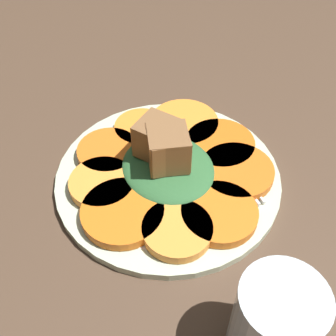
{
  "coord_description": "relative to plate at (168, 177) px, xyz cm",
  "views": [
    {
      "loc": [
        -27.23,
        18.46,
        39.57
      ],
      "look_at": [
        0.0,
        0.0,
        4.1
      ],
      "focal_mm": 45.0,
      "sensor_mm": 36.0,
      "label": 1
    }
  ],
  "objects": [
    {
      "name": "fork",
      "position": [
        -1.2,
        -6.44,
        0.78
      ],
      "size": [
        17.69,
        4.21,
        0.4
      ],
      "rotation": [
        0.0,
        0.0,
        -0.14
      ],
      "color": "silver",
      "rests_on": "plate"
    },
    {
      "name": "water_glass",
      "position": [
        -20.7,
        3.86,
        4.17
      ],
      "size": [
        6.87,
        6.87,
        9.38
      ],
      "color": "silver",
      "rests_on": "table_slab"
    },
    {
      "name": "center_pile",
      "position": [
        0.26,
        -0.02,
        3.14
      ],
      "size": [
        11.53,
        10.38,
        6.35
      ],
      "color": "#2D6033",
      "rests_on": "plate"
    },
    {
      "name": "carrot_slice_1",
      "position": [
        -8.13,
        -1.06,
        1.15
      ],
      "size": [
        8.21,
        8.21,
        1.15
      ],
      "primitive_type": "cylinder",
      "color": "orange",
      "rests_on": "plate"
    },
    {
      "name": "plate",
      "position": [
        0.0,
        0.0,
        0.0
      ],
      "size": [
        26.22,
        26.22,
        1.05
      ],
      "color": "beige",
      "rests_on": "table_slab"
    },
    {
      "name": "carrot_slice_3",
      "position": [
        0.02,
        -7.69,
        1.15
      ],
      "size": [
        8.51,
        8.51,
        1.15
      ],
      "primitive_type": "cylinder",
      "color": "orange",
      "rests_on": "plate"
    },
    {
      "name": "carrot_slice_0",
      "position": [
        -7.36,
        3.84,
        1.15
      ],
      "size": [
        7.34,
        7.34,
        1.15
      ],
      "primitive_type": "cylinder",
      "color": "orange",
      "rests_on": "plate"
    },
    {
      "name": "carrot_slice_4",
      "position": [
        5.63,
        -6.32,
        1.15
      ],
      "size": [
        8.78,
        8.78,
        1.15
      ],
      "primitive_type": "cylinder",
      "color": "orange",
      "rests_on": "plate"
    },
    {
      "name": "carrot_slice_8",
      "position": [
        -2.27,
        7.36,
        1.15
      ],
      "size": [
        8.9,
        8.9,
        1.15
      ],
      "primitive_type": "cylinder",
      "color": "orange",
      "rests_on": "plate"
    },
    {
      "name": "table_slab",
      "position": [
        0.0,
        0.0,
        -1.52
      ],
      "size": [
        120.0,
        120.0,
        2.0
      ],
      "primitive_type": "cube",
      "color": "#4C3828",
      "rests_on": "ground"
    },
    {
      "name": "carrot_slice_2",
      "position": [
        -4.58,
        -6.48,
        1.15
      ],
      "size": [
        8.59,
        8.59,
        1.15
      ],
      "primitive_type": "cylinder",
      "color": "orange",
      "rests_on": "plate"
    },
    {
      "name": "carrot_slice_5",
      "position": [
        7.92,
        -1.25,
        1.15
      ],
      "size": [
        6.79,
        6.79,
        1.15
      ],
      "primitive_type": "cylinder",
      "color": "orange",
      "rests_on": "plate"
    },
    {
      "name": "carrot_slice_7",
      "position": [
        2.55,
        7.25,
        1.15
      ],
      "size": [
        7.43,
        7.43,
        1.15
      ],
      "primitive_type": "cylinder",
      "color": "orange",
      "rests_on": "plate"
    },
    {
      "name": "carrot_slice_6",
      "position": [
        6.59,
        4.23,
        1.15
      ],
      "size": [
        7.51,
        7.51,
        1.15
      ],
      "primitive_type": "cylinder",
      "color": "orange",
      "rests_on": "plate"
    }
  ]
}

